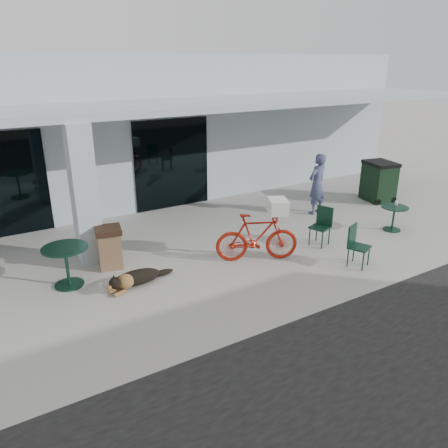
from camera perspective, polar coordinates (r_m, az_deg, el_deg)
ground at (r=8.98m, az=-3.59°, el=-8.19°), size 80.00×80.00×0.00m
building at (r=16.05m, az=-18.35°, el=12.25°), size 22.00×7.00×4.50m
storefront_glass_right at (r=13.47m, az=-6.80°, el=7.78°), size 2.40×0.06×2.70m
column at (r=9.93m, az=-17.78°, el=3.49°), size 0.50×0.50×3.12m
overhang at (r=11.25m, az=-12.80°, el=14.50°), size 22.00×2.80×0.18m
bicycle at (r=9.90m, az=4.32°, el=-1.74°), size 1.93×1.26×1.13m
laundry_basket at (r=9.74m, az=7.04°, el=2.33°), size 0.59×0.66×0.32m
dog at (r=9.12m, az=-11.29°, el=-6.75°), size 1.19×0.70×0.38m
cup_near_dog at (r=9.25m, az=-15.78°, el=-7.78°), size 0.09×0.09×0.09m
cafe_table_near at (r=9.38m, az=-19.81°, el=-5.25°), size 1.05×1.05×0.85m
cafe_table_far at (r=12.56m, az=21.24°, el=0.68°), size 0.74×0.74×0.66m
cafe_chair_far_a at (r=10.08m, az=17.27°, el=-2.83°), size 0.57×0.59×0.94m
cafe_chair_far_b at (r=10.98m, az=12.44°, el=-0.36°), size 0.58×0.56×0.96m
person at (r=13.15m, az=12.06°, el=5.13°), size 0.73×0.56×1.80m
cup_on_table at (r=12.61m, az=21.57°, el=2.57°), size 0.08×0.08×0.10m
trash_receptacle at (r=9.91m, az=-14.71°, el=-2.98°), size 0.65×0.65×0.93m
wheeled_bin at (r=15.02m, az=19.55°, el=5.29°), size 0.98×1.15×1.28m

